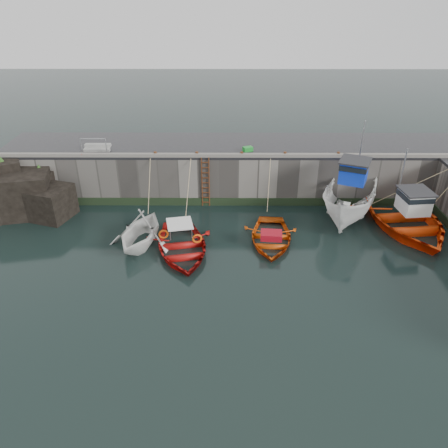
{
  "coord_description": "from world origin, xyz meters",
  "views": [
    {
      "loc": [
        -0.76,
        -14.71,
        12.29
      ],
      "look_at": [
        -0.85,
        5.35,
        1.2
      ],
      "focal_mm": 35.0,
      "sensor_mm": 36.0,
      "label": 1
    }
  ],
  "objects_px": {
    "boat_near_blue": "(182,251)",
    "boat_far_orange": "(404,218)",
    "fish_crate": "(248,149)",
    "bollard_b": "(197,154)",
    "bollard_d": "(285,154)",
    "bollard_e": "(338,154)",
    "ladder": "(206,182)",
    "bollard_c": "(242,154)",
    "boat_far_white": "(351,198)",
    "boat_near_white": "(142,244)",
    "boat_near_navy": "(270,241)",
    "bollard_a": "(155,154)"
  },
  "relations": [
    {
      "from": "bollard_a",
      "to": "bollard_e",
      "type": "height_order",
      "value": "same"
    },
    {
      "from": "boat_far_orange",
      "to": "bollard_b",
      "type": "bearing_deg",
      "value": 160.43
    },
    {
      "from": "boat_far_white",
      "to": "bollard_e",
      "type": "relative_size",
      "value": 28.09
    },
    {
      "from": "boat_near_white",
      "to": "boat_near_navy",
      "type": "bearing_deg",
      "value": 14.84
    },
    {
      "from": "boat_far_orange",
      "to": "bollard_c",
      "type": "distance_m",
      "value": 10.13
    },
    {
      "from": "fish_crate",
      "to": "bollard_b",
      "type": "xyz_separation_m",
      "value": [
        -3.1,
        -0.93,
        0.0
      ]
    },
    {
      "from": "ladder",
      "to": "boat_far_orange",
      "type": "bearing_deg",
      "value": -12.37
    },
    {
      "from": "boat_near_blue",
      "to": "bollard_d",
      "type": "height_order",
      "value": "bollard_d"
    },
    {
      "from": "boat_far_orange",
      "to": "bollard_e",
      "type": "distance_m",
      "value": 5.31
    },
    {
      "from": "boat_near_blue",
      "to": "boat_far_orange",
      "type": "bearing_deg",
      "value": 1.32
    },
    {
      "from": "boat_far_orange",
      "to": "ladder",
      "type": "bearing_deg",
      "value": 161.46
    },
    {
      "from": "ladder",
      "to": "boat_far_orange",
      "type": "relative_size",
      "value": 0.4
    },
    {
      "from": "boat_near_white",
      "to": "bollard_e",
      "type": "xyz_separation_m",
      "value": [
        11.28,
        4.95,
        3.3
      ]
    },
    {
      "from": "boat_near_white",
      "to": "boat_near_navy",
      "type": "xyz_separation_m",
      "value": [
        6.96,
        0.31,
        0.0
      ]
    },
    {
      "from": "bollard_d",
      "to": "boat_far_white",
      "type": "bearing_deg",
      "value": -24.15
    },
    {
      "from": "ladder",
      "to": "boat_near_blue",
      "type": "height_order",
      "value": "ladder"
    },
    {
      "from": "bollard_a",
      "to": "bollard_c",
      "type": "xyz_separation_m",
      "value": [
        5.2,
        0.0,
        0.0
      ]
    },
    {
      "from": "bollard_b",
      "to": "ladder",
      "type": "bearing_deg",
      "value": -33.86
    },
    {
      "from": "bollard_d",
      "to": "boat_near_blue",
      "type": "bearing_deg",
      "value": -135.82
    },
    {
      "from": "boat_near_blue",
      "to": "bollard_e",
      "type": "distance_m",
      "value": 11.18
    },
    {
      "from": "ladder",
      "to": "boat_near_navy",
      "type": "xyz_separation_m",
      "value": [
        3.68,
        -4.31,
        -1.59
      ]
    },
    {
      "from": "fish_crate",
      "to": "bollard_b",
      "type": "relative_size",
      "value": 2.05
    },
    {
      "from": "boat_near_navy",
      "to": "bollard_a",
      "type": "bearing_deg",
      "value": 149.98
    },
    {
      "from": "bollard_b",
      "to": "boat_far_orange",
      "type": "bearing_deg",
      "value": -13.4
    },
    {
      "from": "fish_crate",
      "to": "bollard_a",
      "type": "relative_size",
      "value": 2.05
    },
    {
      "from": "boat_near_white",
      "to": "boat_far_orange",
      "type": "bearing_deg",
      "value": 20.34
    },
    {
      "from": "boat_near_blue",
      "to": "boat_far_orange",
      "type": "xyz_separation_m",
      "value": [
        12.55,
        2.82,
        0.51
      ]
    },
    {
      "from": "bollard_a",
      "to": "bollard_d",
      "type": "bearing_deg",
      "value": 0.0
    },
    {
      "from": "fish_crate",
      "to": "bollard_c",
      "type": "relative_size",
      "value": 2.05
    },
    {
      "from": "boat_far_orange",
      "to": "fish_crate",
      "type": "distance_m",
      "value": 10.07
    },
    {
      "from": "bollard_b",
      "to": "bollard_c",
      "type": "distance_m",
      "value": 2.7
    },
    {
      "from": "ladder",
      "to": "boat_near_blue",
      "type": "bearing_deg",
      "value": -101.09
    },
    {
      "from": "fish_crate",
      "to": "bollard_a",
      "type": "bearing_deg",
      "value": 166.74
    },
    {
      "from": "ladder",
      "to": "fish_crate",
      "type": "height_order",
      "value": "fish_crate"
    },
    {
      "from": "ladder",
      "to": "boat_far_orange",
      "type": "xyz_separation_m",
      "value": [
        11.5,
        -2.52,
        -1.09
      ]
    },
    {
      "from": "boat_far_orange",
      "to": "bollard_d",
      "type": "relative_size",
      "value": 28.84
    },
    {
      "from": "ladder",
      "to": "boat_far_white",
      "type": "height_order",
      "value": "boat_far_white"
    },
    {
      "from": "boat_near_blue",
      "to": "fish_crate",
      "type": "bearing_deg",
      "value": 49.71
    },
    {
      "from": "boat_far_orange",
      "to": "bollard_c",
      "type": "height_order",
      "value": "boat_far_orange"
    },
    {
      "from": "boat_far_white",
      "to": "bollard_a",
      "type": "xyz_separation_m",
      "value": [
        -11.62,
        1.71,
        2.11
      ]
    },
    {
      "from": "fish_crate",
      "to": "bollard_b",
      "type": "bearing_deg",
      "value": 173.96
    },
    {
      "from": "boat_far_white",
      "to": "bollard_c",
      "type": "distance_m",
      "value": 6.97
    },
    {
      "from": "ladder",
      "to": "bollard_c",
      "type": "distance_m",
      "value": 2.81
    },
    {
      "from": "boat_near_white",
      "to": "bollard_d",
      "type": "xyz_separation_m",
      "value": [
        8.08,
        4.95,
        3.3
      ]
    },
    {
      "from": "bollard_a",
      "to": "bollard_b",
      "type": "xyz_separation_m",
      "value": [
        2.5,
        0.0,
        0.0
      ]
    },
    {
      "from": "fish_crate",
      "to": "bollard_b",
      "type": "height_order",
      "value": "bollard_b"
    },
    {
      "from": "bollard_a",
      "to": "bollard_e",
      "type": "xyz_separation_m",
      "value": [
        11.0,
        0.0,
        0.0
      ]
    },
    {
      "from": "ladder",
      "to": "boat_near_blue",
      "type": "relative_size",
      "value": 0.6
    },
    {
      "from": "boat_near_navy",
      "to": "boat_far_orange",
      "type": "height_order",
      "value": "boat_far_orange"
    },
    {
      "from": "ladder",
      "to": "bollard_b",
      "type": "relative_size",
      "value": 11.43
    }
  ]
}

